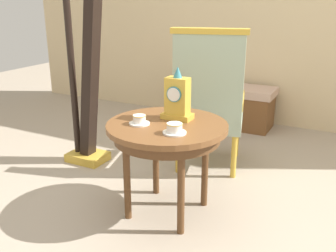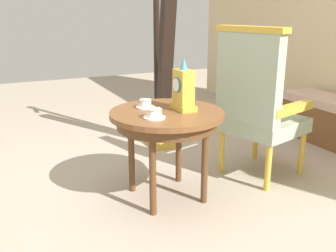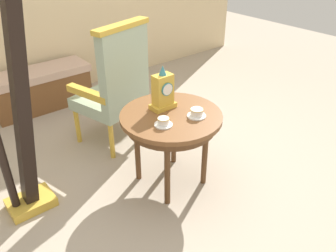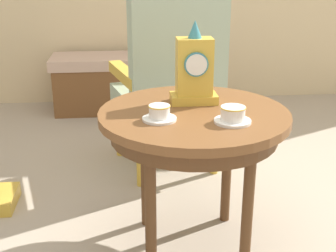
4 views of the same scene
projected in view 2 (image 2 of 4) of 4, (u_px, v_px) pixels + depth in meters
ground_plane at (161, 195)px, 2.72m from camera, size 10.00×10.00×0.00m
side_table at (167, 122)px, 2.54m from camera, size 0.75×0.75×0.61m
teacup_left at (145, 104)px, 2.60m from camera, size 0.13×0.13×0.06m
teacup_right at (154, 114)px, 2.35m from camera, size 0.14×0.14×0.06m
mantel_clock at (183, 90)px, 2.51m from camera, size 0.19×0.11×0.34m
armchair at (257, 102)px, 2.85m from camera, size 0.66×0.65×1.14m
harp at (163, 65)px, 3.47m from camera, size 0.40×0.24×1.89m
window_bench at (335, 122)px, 3.68m from camera, size 1.09×0.40×0.44m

